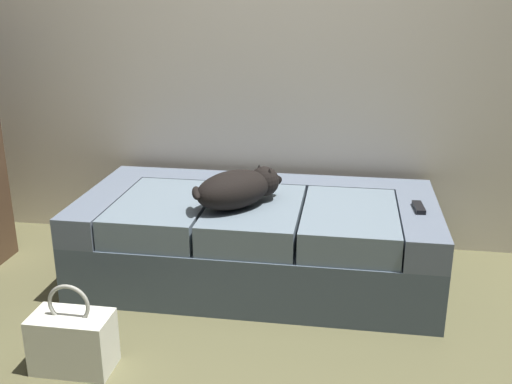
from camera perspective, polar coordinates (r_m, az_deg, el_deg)
back_wall at (r=3.47m, az=1.72°, el=17.67°), size 6.40×0.10×2.80m
couch at (r=3.15m, az=0.15°, el=-4.47°), size 1.82×0.91×0.45m
dog_dark at (r=2.93m, az=-1.66°, el=0.38°), size 0.45×0.47×0.19m
tv_remote at (r=3.01m, az=15.29°, el=-1.43°), size 0.06×0.15×0.02m
handbag at (r=2.58m, az=-17.10°, el=-13.42°), size 0.32×0.18×0.38m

